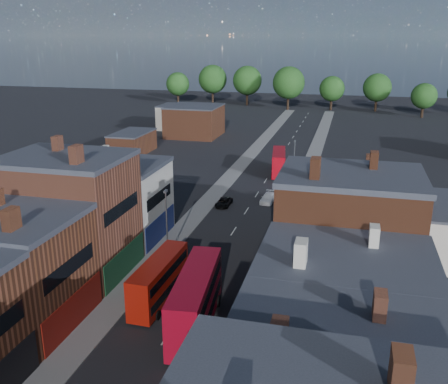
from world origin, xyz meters
The scene contains 10 objects.
pavement_west centered at (-6.50, 50.00, 0.06)m, with size 3.00×200.00×0.12m, color gray.
pavement_east centered at (6.50, 50.00, 0.06)m, with size 3.00×200.00×0.12m, color gray.
lamp_post_2 centered at (-5.20, 30.00, 4.70)m, with size 0.25×0.70×8.12m.
lamp_post_3 centered at (5.20, 60.00, 4.70)m, with size 0.25×0.70×8.12m.
bus_0 centered at (-2.70, 21.14, 2.26)m, with size 2.65×9.74×4.18m.
bus_1 centered at (1.95, 17.72, 2.71)m, with size 3.86×11.83×5.02m.
bus_2 centered at (1.50, 68.86, 2.28)m, with size 3.51×9.98×4.22m.
car_2 centered at (-3.69, 49.27, 0.57)m, with size 1.89×4.11×1.14m, color black.
car_3 centered at (2.34, 52.74, 0.66)m, with size 1.85×4.56×1.32m, color white.
ped_3 centered at (5.93, 22.71, 0.93)m, with size 0.95×0.43×1.63m, color #544E48.
Camera 1 is at (13.57, -17.96, 24.00)m, focal length 40.00 mm.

